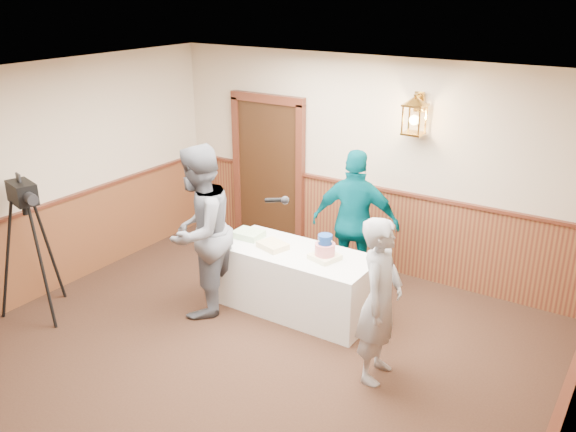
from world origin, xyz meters
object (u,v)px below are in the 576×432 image
sheet_cake_green (249,234)px  tv_camera_rig (33,257)px  assistant_p (355,223)px  tiered_cake (325,250)px  display_table (297,281)px  sheet_cake_yellow (273,245)px  interviewer (199,232)px  baker (380,300)px

sheet_cake_green → tv_camera_rig: 2.47m
assistant_p → tiered_cake: bearing=77.1°
sheet_cake_green → tv_camera_rig: tv_camera_rig is taller
tiered_cake → sheet_cake_green: (-1.08, 0.05, -0.08)m
display_table → sheet_cake_yellow: sheet_cake_yellow is taller
sheet_cake_green → interviewer: interviewer is taller
display_table → sheet_cake_green: sheet_cake_green is taller
baker → display_table: bearing=57.4°
sheet_cake_green → interviewer: bearing=-107.8°
assistant_p → tv_camera_rig: size_ratio=1.13×
interviewer → assistant_p: bearing=128.5°
sheet_cake_yellow → interviewer: 0.86m
display_table → interviewer: interviewer is taller
tiered_cake → tv_camera_rig: tv_camera_rig is taller
sheet_cake_green → tv_camera_rig: (-1.74, -1.74, -0.07)m
assistant_p → tv_camera_rig: bearing=26.4°
sheet_cake_green → assistant_p: assistant_p is taller
sheet_cake_yellow → assistant_p: size_ratio=0.18×
tiered_cake → assistant_p: size_ratio=0.19×
tiered_cake → baker: bearing=-34.3°
tv_camera_rig → sheet_cake_yellow: bearing=52.8°
display_table → tv_camera_rig: 3.02m
baker → tv_camera_rig: size_ratio=1.03×
sheet_cake_yellow → tv_camera_rig: tv_camera_rig is taller
display_table → interviewer: size_ratio=0.90×
sheet_cake_green → assistant_p: bearing=36.1°
display_table → sheet_cake_green: bearing=177.2°
tiered_cake → interviewer: interviewer is taller
sheet_cake_green → interviewer: (-0.21, -0.65, 0.21)m
sheet_cake_yellow → baker: size_ratio=0.19×
interviewer → tv_camera_rig: 1.91m
sheet_cake_green → baker: 2.18m
tv_camera_rig → sheet_cake_green: bearing=60.8°
tiered_cake → sheet_cake_green: tiered_cake is taller
sheet_cake_green → baker: size_ratio=0.20×
tiered_cake → sheet_cake_green: 1.09m
tiered_cake → interviewer: size_ratio=0.17×
baker → assistant_p: assistant_p is taller
baker → interviewer: bearing=82.5°
sheet_cake_green → tiered_cake: bearing=-2.4°
interviewer → assistant_p: (1.25, 1.41, -0.09)m
sheet_cake_green → baker: (2.06, -0.71, 0.04)m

